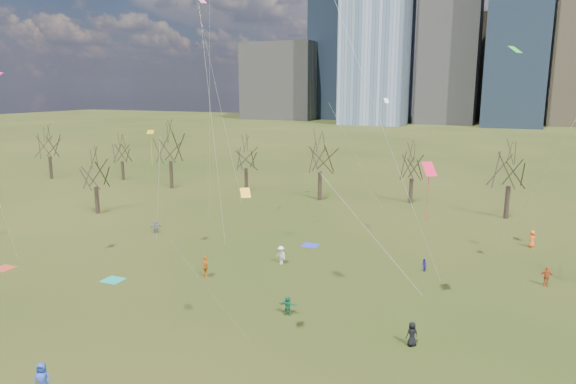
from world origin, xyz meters
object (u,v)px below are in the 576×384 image
at_px(blanket_teal, 113,280).
at_px(person_0, 42,379).
at_px(blanket_crimson, 4,268).
at_px(person_4, 206,267).
at_px(blanket_navy, 310,245).

bearing_deg(blanket_teal, person_0, -60.75).
relative_size(blanket_crimson, person_0, 0.89).
relative_size(blanket_teal, person_4, 0.86).
distance_m(blanket_crimson, person_4, 18.08).
height_order(blanket_crimson, person_4, person_4).
bearing_deg(person_4, blanket_crimson, 57.99).
height_order(blanket_navy, person_0, person_0).
relative_size(blanket_crimson, person_4, 0.86).
bearing_deg(blanket_navy, blanket_crimson, -143.44).
bearing_deg(blanket_teal, blanket_crimson, -172.12).
xyz_separation_m(blanket_crimson, person_0, (18.52, -12.48, 0.89)).
xyz_separation_m(blanket_teal, person_4, (6.67, 3.49, 0.91)).
xyz_separation_m(blanket_navy, person_4, (-4.94, -11.57, 0.91)).
xyz_separation_m(blanket_teal, person_0, (7.82, -13.96, 0.89)).
relative_size(person_0, person_4, 0.97).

